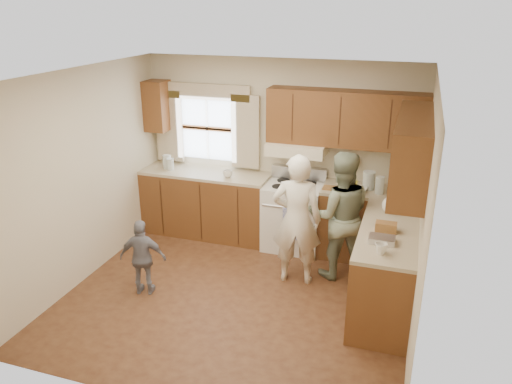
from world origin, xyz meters
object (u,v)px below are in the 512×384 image
(woman_right, at_px, (340,216))
(child, at_px, (143,258))
(stove, at_px, (294,215))
(woman_left, at_px, (297,220))

(woman_right, xyz_separation_m, child, (-2.04, -1.10, -0.34))
(stove, distance_m, woman_left, 0.96)
(woman_right, relative_size, child, 1.74)
(child, bearing_deg, woman_right, -164.16)
(woman_right, bearing_deg, stove, -56.33)
(woman_left, xyz_separation_m, woman_right, (0.46, 0.28, -0.00))
(woman_left, height_order, woman_right, woman_left)
(stove, bearing_deg, child, -128.36)
(child, bearing_deg, woman_left, -165.16)
(woman_left, xyz_separation_m, child, (-1.58, -0.82, -0.34))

